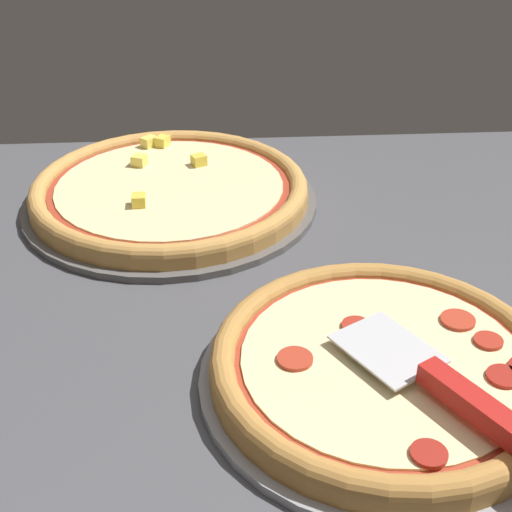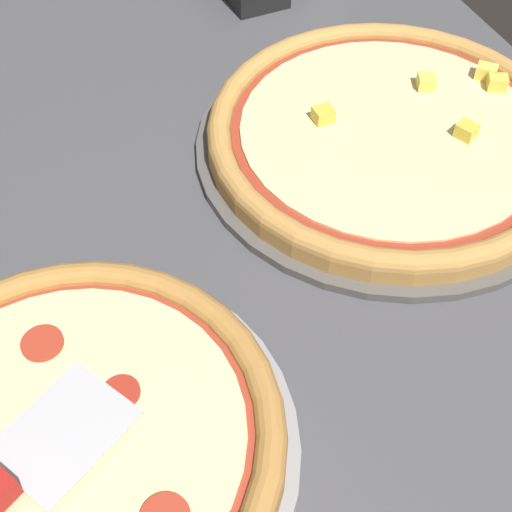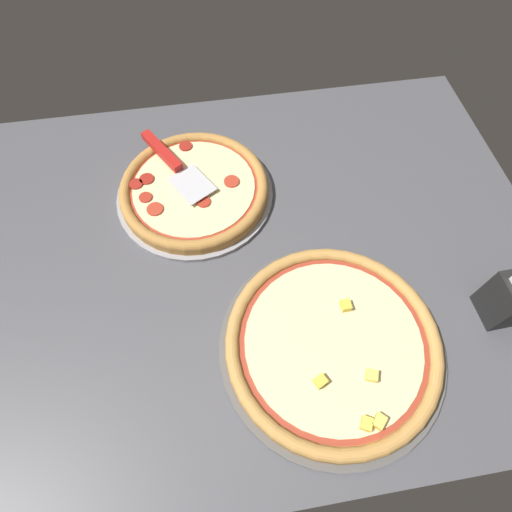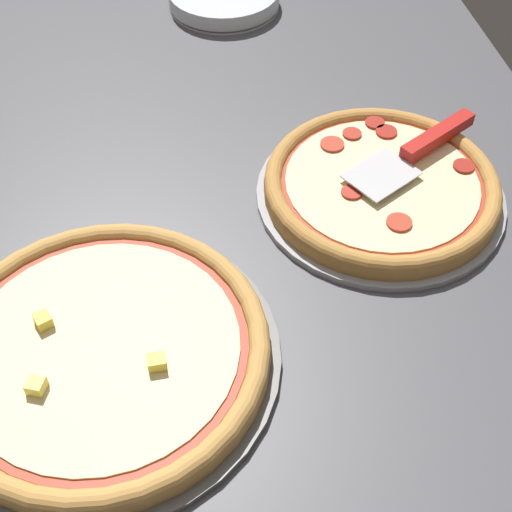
{
  "view_description": "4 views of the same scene",
  "coord_description": "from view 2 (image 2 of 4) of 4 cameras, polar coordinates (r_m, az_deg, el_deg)",
  "views": [
    {
      "loc": [
        -14.66,
        -69.05,
        47.54
      ],
      "look_at": [
        -9.9,
        3.72,
        3.0
      ],
      "focal_mm": 50.0,
      "sensor_mm": 36.0,
      "label": 1
    },
    {
      "loc": [
        28.85,
        -11.96,
        52.96
      ],
      "look_at": [
        -9.9,
        3.72,
        3.0
      ],
      "focal_mm": 50.0,
      "sensor_mm": 36.0,
      "label": 2
    },
    {
      "loc": [
        -3.48,
        43.72,
        73.97
      ],
      "look_at": [
        -9.9,
        3.72,
        3.0
      ],
      "focal_mm": 28.0,
      "sensor_mm": 36.0,
      "label": 3
    },
    {
      "loc": [
        -70.83,
        13.73,
        71.88
      ],
      "look_at": [
        -9.9,
        3.72,
        3.0
      ],
      "focal_mm": 50.0,
      "sensor_mm": 36.0,
      "label": 4
    }
  ],
  "objects": [
    {
      "name": "pizza_front",
      "position": [
        0.58,
        -15.01,
        -14.04
      ],
      "size": [
        33.89,
        33.89,
        3.14
      ],
      "color": "#B77F3D",
      "rests_on": "pizza_pan_front"
    },
    {
      "name": "pizza_pan_front",
      "position": [
        0.59,
        -14.61,
        -14.89
      ],
      "size": [
        36.06,
        36.06,
        1.0
      ],
      "primitive_type": "cylinder",
      "color": "#939399",
      "rests_on": "ground_plane"
    },
    {
      "name": "pizza_pan_back",
      "position": [
        0.81,
        10.46,
        8.6
      ],
      "size": [
        42.23,
        42.23,
        1.0
      ],
      "primitive_type": "cylinder",
      "color": "#565451",
      "rests_on": "ground_plane"
    },
    {
      "name": "pizza_back",
      "position": [
        0.8,
        10.68,
        9.66
      ],
      "size": [
        39.7,
        39.7,
        3.75
      ],
      "color": "#C68E47",
      "rests_on": "pizza_pan_back"
    },
    {
      "name": "ground_plane",
      "position": [
        0.63,
        0.25,
        -10.22
      ],
      "size": [
        146.8,
        96.89,
        3.6
      ],
      "primitive_type": "cube",
      "color": "#4C4C51"
    }
  ]
}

